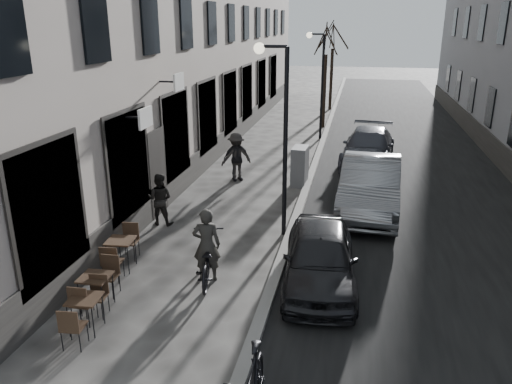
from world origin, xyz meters
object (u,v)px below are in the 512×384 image
(bicycle, at_px, (207,258))
(utility_cabinet, at_px, (300,166))
(car_mid, at_px, (370,185))
(tree_near, at_px, (326,39))
(tree_far, at_px, (333,36))
(streetlamp_far, at_px, (319,74))
(car_far, at_px, (368,147))
(pedestrian_near, at_px, (160,199))
(car_near, at_px, (320,257))
(bistro_set_b, at_px, (96,289))
(bistro_set_a, at_px, (86,311))
(pedestrian_far, at_px, (236,158))
(streetlamp_near, at_px, (279,121))
(pedestrian_mid, at_px, (236,156))
(bistro_set_c, at_px, (121,251))

(bicycle, bearing_deg, utility_cabinet, -110.84)
(bicycle, height_order, car_mid, car_mid)
(tree_near, height_order, tree_far, same)
(streetlamp_far, height_order, car_far, streetlamp_far)
(pedestrian_near, xyz_separation_m, car_mid, (5.90, 2.34, 0.06))
(tree_far, distance_m, car_near, 23.93)
(tree_far, height_order, bistro_set_b, tree_far)
(bistro_set_a, distance_m, pedestrian_far, 9.82)
(streetlamp_near, xyz_separation_m, bistro_set_a, (-2.81, -5.23, -2.74))
(tree_far, relative_size, car_far, 1.17)
(bicycle, relative_size, pedestrian_mid, 1.14)
(bistro_set_c, height_order, pedestrian_near, pedestrian_near)
(tree_far, bearing_deg, bistro_set_b, -96.89)
(pedestrian_far, bearing_deg, bistro_set_c, -126.91)
(streetlamp_far, distance_m, utility_cabinet, 7.91)
(bicycle, bearing_deg, car_near, 175.08)
(bicycle, height_order, car_near, car_near)
(car_near, bearing_deg, bistro_set_c, 177.99)
(tree_near, bearing_deg, car_mid, -79.24)
(tree_near, bearing_deg, bistro_set_b, -98.98)
(tree_far, xyz_separation_m, bicycle, (-1.22, -23.85, -4.14))
(pedestrian_near, height_order, car_mid, car_mid)
(streetlamp_far, distance_m, bicycle, 15.12)
(bistro_set_a, distance_m, pedestrian_near, 5.30)
(streetlamp_near, bearing_deg, pedestrian_mid, 116.36)
(tree_far, bearing_deg, bistro_set_c, -98.04)
(streetlamp_near, height_order, utility_cabinet, streetlamp_near)
(tree_near, distance_m, bistro_set_a, 20.87)
(streetlamp_near, distance_m, tree_near, 15.08)
(tree_near, relative_size, bistro_set_a, 3.99)
(streetlamp_near, relative_size, car_mid, 1.03)
(tree_near, xyz_separation_m, tree_far, (0.00, 6.00, 0.00))
(pedestrian_mid, xyz_separation_m, car_mid, (4.78, -2.30, -0.06))
(pedestrian_far, bearing_deg, pedestrian_mid, 76.36)
(car_far, bearing_deg, pedestrian_near, -122.40)
(tree_near, distance_m, utility_cabinet, 11.24)
(tree_near, distance_m, car_mid, 13.42)
(bistro_set_c, distance_m, car_near, 4.66)
(streetlamp_far, height_order, bicycle, streetlamp_far)
(bistro_set_b, xyz_separation_m, bistro_set_c, (-0.28, 1.69, 0.01))
(utility_cabinet, height_order, bicycle, utility_cabinet)
(pedestrian_mid, bearing_deg, car_near, 84.44)
(tree_far, bearing_deg, pedestrian_far, -98.17)
(streetlamp_far, bearing_deg, bistro_set_a, -99.26)
(pedestrian_mid, distance_m, pedestrian_far, 0.11)
(streetlamp_near, height_order, bistro_set_b, streetlamp_near)
(car_far, bearing_deg, tree_far, 105.16)
(bistro_set_a, height_order, car_far, car_far)
(tree_far, height_order, bicycle, tree_far)
(bistro_set_c, bearing_deg, bistro_set_a, -84.78)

